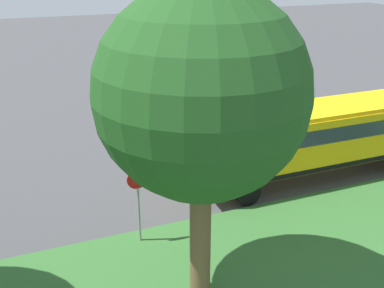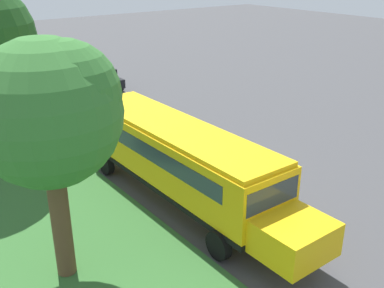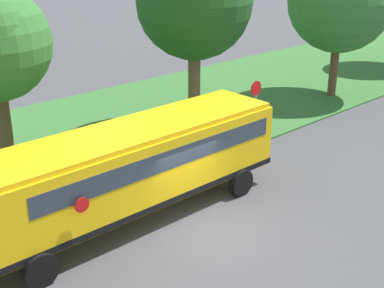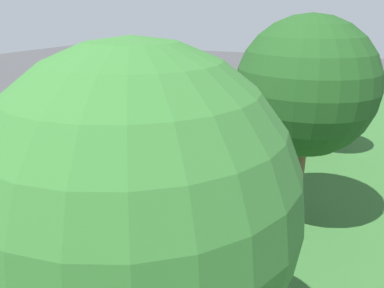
# 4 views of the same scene
# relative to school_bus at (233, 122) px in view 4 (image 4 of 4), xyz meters

# --- Properties ---
(ground_plane) EXTENTS (120.00, 120.00, 0.00)m
(ground_plane) POSITION_rel_school_bus_xyz_m (2.46, 1.41, -1.92)
(ground_plane) COLOR #424244
(grass_verge) EXTENTS (12.00, 80.00, 0.08)m
(grass_verge) POSITION_rel_school_bus_xyz_m (-7.54, 1.41, -1.88)
(grass_verge) COLOR #33662D
(grass_verge) RESTS_ON ground
(school_bus) EXTENTS (2.84, 12.42, 3.16)m
(school_bus) POSITION_rel_school_bus_xyz_m (0.00, 0.00, 0.00)
(school_bus) COLOR yellow
(school_bus) RESTS_ON ground
(oak_tree_beside_bus) EXTENTS (4.13, 4.13, 7.34)m
(oak_tree_beside_bus) POSITION_rel_school_bus_xyz_m (-5.39, -1.72, 3.44)
(oak_tree_beside_bus) COLOR brown
(oak_tree_beside_bus) RESTS_ON ground
(oak_tree_roadside_mid) EXTENTS (5.27, 5.27, 8.61)m
(oak_tree_roadside_mid) POSITION_rel_school_bus_xyz_m (-5.10, 7.43, 4.09)
(oak_tree_roadside_mid) COLOR brown
(oak_tree_roadside_mid) RESTS_ON ground
(oak_tree_far_end) EXTENTS (5.75, 5.75, 8.32)m
(oak_tree_far_end) POSITION_rel_school_bus_xyz_m (-3.51, 16.87, 3.48)
(oak_tree_far_end) COLOR brown
(oak_tree_far_end) RESTS_ON ground
(stop_sign) EXTENTS (0.08, 0.68, 2.74)m
(stop_sign) POSITION_rel_school_bus_xyz_m (-2.14, 8.54, -0.19)
(stop_sign) COLOR gray
(stop_sign) RESTS_ON ground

